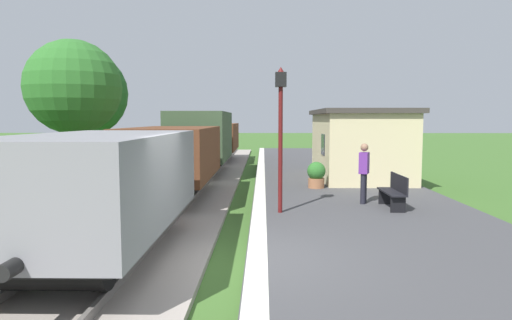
# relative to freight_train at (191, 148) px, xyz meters

# --- Properties ---
(ground_plane) EXTENTS (160.00, 160.00, 0.00)m
(ground_plane) POSITION_rel_freight_train_xyz_m (2.40, -10.39, -1.48)
(ground_plane) COLOR #3D6628
(platform_slab) EXTENTS (6.00, 60.00, 0.25)m
(platform_slab) POSITION_rel_freight_train_xyz_m (5.60, -10.39, -1.36)
(platform_slab) COLOR #424244
(platform_slab) RESTS_ON ground
(platform_edge_stripe) EXTENTS (0.36, 60.00, 0.01)m
(platform_edge_stripe) POSITION_rel_freight_train_xyz_m (2.80, -10.39, -1.23)
(platform_edge_stripe) COLOR silver
(platform_edge_stripe) RESTS_ON platform_slab
(track_ballast) EXTENTS (3.80, 60.00, 0.12)m
(track_ballast) POSITION_rel_freight_train_xyz_m (-0.00, -10.39, -1.42)
(track_ballast) COLOR #9E9389
(track_ballast) RESTS_ON ground
(rail_near) EXTENTS (0.07, 60.00, 0.14)m
(rail_near) POSITION_rel_freight_train_xyz_m (0.72, -10.39, -1.29)
(rail_near) COLOR slate
(rail_near) RESTS_ON track_ballast
(rail_far) EXTENTS (0.07, 60.00, 0.14)m
(rail_far) POSITION_rel_freight_train_xyz_m (-0.72, -10.39, -1.29)
(rail_far) COLOR slate
(rail_far) RESTS_ON track_ballast
(freight_train) EXTENTS (2.50, 26.00, 2.72)m
(freight_train) POSITION_rel_freight_train_xyz_m (0.00, 0.00, 0.00)
(freight_train) COLOR gray
(freight_train) RESTS_ON rail_near
(station_hut) EXTENTS (3.50, 5.80, 2.78)m
(station_hut) POSITION_rel_freight_train_xyz_m (6.80, 0.38, 0.17)
(station_hut) COLOR beige
(station_hut) RESTS_ON platform_slab
(bench_near_hut) EXTENTS (0.42, 1.50, 0.91)m
(bench_near_hut) POSITION_rel_freight_train_xyz_m (6.44, -5.93, -0.76)
(bench_near_hut) COLOR black
(bench_near_hut) RESTS_ON platform_slab
(person_waiting) EXTENTS (0.37, 0.44, 1.71)m
(person_waiting) POSITION_rel_freight_train_xyz_m (5.76, -5.25, -0.30)
(person_waiting) COLOR black
(person_waiting) RESTS_ON platform_slab
(potted_planter) EXTENTS (0.64, 0.64, 0.92)m
(potted_planter) POSITION_rel_freight_train_xyz_m (4.76, -2.33, -0.76)
(potted_planter) COLOR #9E6642
(potted_planter) RESTS_ON platform_slab
(lamp_post_near) EXTENTS (0.28, 0.28, 3.70)m
(lamp_post_near) POSITION_rel_freight_train_xyz_m (3.34, -6.54, 1.32)
(lamp_post_near) COLOR #591414
(lamp_post_near) RESTS_ON platform_slab
(tree_trackside_far) EXTENTS (3.27, 3.27, 5.38)m
(tree_trackside_far) POSITION_rel_freight_train_xyz_m (-3.67, -2.29, 2.25)
(tree_trackside_far) COLOR #4C3823
(tree_trackside_far) RESTS_ON ground
(tree_field_left) EXTENTS (4.67, 4.67, 6.36)m
(tree_field_left) POSITION_rel_freight_train_xyz_m (-6.81, 6.51, 2.54)
(tree_field_left) COLOR #4C3823
(tree_field_left) RESTS_ON ground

